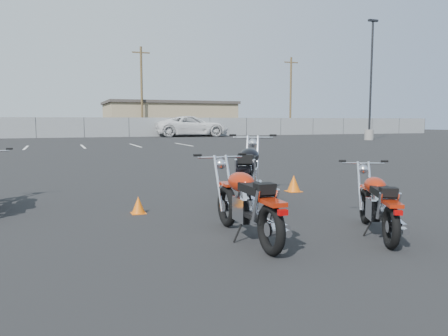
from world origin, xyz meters
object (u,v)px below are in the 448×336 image
object	(u,v)px
motorcycle_second_black	(249,173)
motorcycle_third_red	(247,203)
white_van	(192,120)
motorcycle_rear_red	(378,204)

from	to	relation	value
motorcycle_second_black	motorcycle_third_red	xyz separation A→B (m)	(-0.98, -2.11, -0.09)
white_van	motorcycle_rear_red	bearing A→B (deg)	172.49
motorcycle_rear_red	white_van	distance (m)	36.72
motorcycle_second_black	white_van	world-z (taller)	white_van
motorcycle_second_black	white_van	xyz separation A→B (m)	(9.13, 33.19, 0.99)
motorcycle_third_red	motorcycle_rear_red	world-z (taller)	motorcycle_third_red
motorcycle_second_black	motorcycle_rear_red	bearing A→B (deg)	-75.47
motorcycle_rear_red	motorcycle_second_black	bearing A→B (deg)	104.53
motorcycle_second_black	motorcycle_rear_red	size ratio (longest dim) A/B	1.33
motorcycle_rear_red	motorcycle_third_red	bearing A→B (deg)	165.73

